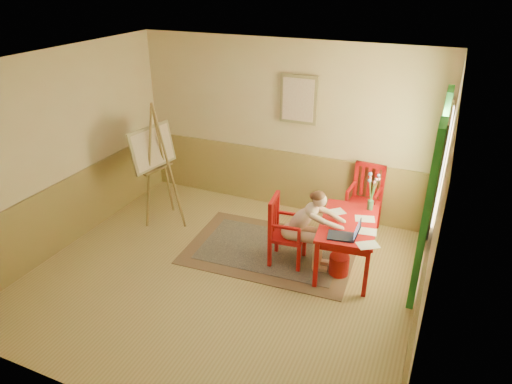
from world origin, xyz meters
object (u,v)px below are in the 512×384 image
at_px(chair_left, 284,231).
at_px(laptop, 346,234).
at_px(table, 348,228).
at_px(chair_back, 365,199).
at_px(easel, 155,153).
at_px(figure, 307,225).

xyz_separation_m(chair_left, laptop, (0.89, -0.20, 0.27)).
xyz_separation_m(table, chair_left, (-0.83, -0.19, -0.13)).
xyz_separation_m(table, laptop, (0.06, -0.39, 0.14)).
relative_size(table, chair_back, 1.19).
bearing_deg(laptop, chair_back, 92.15).
xyz_separation_m(chair_back, easel, (-3.12, -0.96, 0.63)).
bearing_deg(easel, figure, -7.33).
xyz_separation_m(chair_left, figure, (0.30, 0.02, 0.14)).
bearing_deg(laptop, figure, 158.97).
bearing_deg(easel, laptop, -9.95).
height_order(table, easel, easel).
xyz_separation_m(chair_left, chair_back, (0.83, 1.32, 0.04)).
distance_m(chair_back, laptop, 1.54).
height_order(table, figure, figure).
height_order(chair_back, laptop, chair_back).
bearing_deg(figure, chair_back, 67.96).
bearing_deg(easel, chair_back, 17.12).
relative_size(chair_left, figure, 0.85).
height_order(chair_left, laptop, chair_left).
bearing_deg(table, figure, -161.94).
relative_size(chair_back, laptop, 2.49).
bearing_deg(figure, easel, 172.67).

